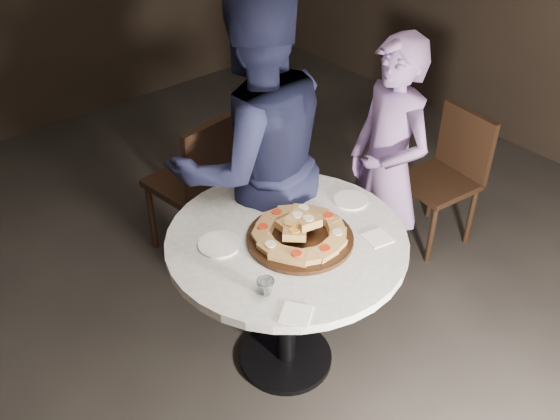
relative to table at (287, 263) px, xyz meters
name	(u,v)px	position (x,y,z in m)	size (l,w,h in m)	color
floor	(300,363)	(0.04, -0.07, -0.70)	(7.00, 7.00, 0.00)	black
table	(287,263)	(0.00, 0.00, 0.00)	(1.36, 1.36, 0.86)	black
serving_board	(300,238)	(0.03, -0.06, 0.17)	(0.50, 0.50, 0.02)	black
focaccia_pile	(300,231)	(0.03, -0.05, 0.21)	(0.45, 0.44, 0.12)	#A57740
plate_left	(219,244)	(-0.28, 0.15, 0.17)	(0.20, 0.20, 0.01)	white
plate_right	(351,200)	(0.44, 0.02, 0.17)	(0.17, 0.17, 0.01)	white
water_glass	(266,287)	(-0.31, -0.23, 0.20)	(0.08, 0.08, 0.07)	silver
napkin_near	(296,314)	(-0.30, -0.41, 0.16)	(0.12, 0.12, 0.01)	white
napkin_far	(378,238)	(0.32, -0.28, 0.16)	(0.12, 0.12, 0.01)	white
chair_far	(204,178)	(0.20, 1.03, -0.11)	(0.55, 0.57, 1.03)	black
chair_right	(449,169)	(1.54, 0.18, -0.18)	(0.49, 0.47, 0.91)	black
diner_navy	(254,163)	(0.19, 0.49, 0.26)	(0.94, 0.73, 1.93)	black
diner_teal	(388,167)	(0.93, 0.19, 0.08)	(0.57, 0.37, 1.57)	#8369A5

